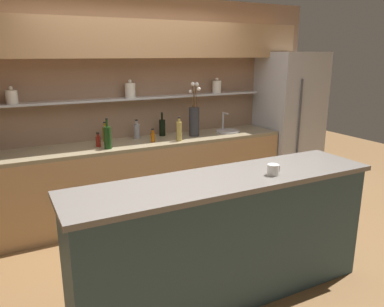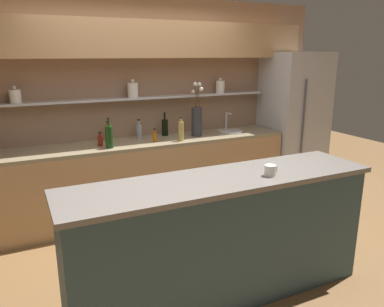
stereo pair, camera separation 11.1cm
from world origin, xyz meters
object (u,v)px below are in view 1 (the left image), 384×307
(refrigerator, at_px, (288,122))
(flower_vase, at_px, (194,119))
(coffee_mug, at_px, (273,170))
(bottle_oil_3, at_px, (105,134))
(bottle_wine_0, at_px, (162,127))
(bottle_sauce_1, at_px, (153,136))
(bottle_wine_5, at_px, (108,137))
(sink_fixture, at_px, (227,130))
(bottle_sauce_6, at_px, (98,141))
(bottle_spirit_4, at_px, (179,131))
(bottle_spirit_2, at_px, (137,131))

(refrigerator, distance_m, flower_vase, 1.53)
(coffee_mug, bearing_deg, bottle_oil_3, 109.17)
(bottle_wine_0, xyz_separation_m, bottle_sauce_1, (-0.24, -0.27, -0.04))
(coffee_mug, bearing_deg, bottle_wine_5, 114.24)
(sink_fixture, xyz_separation_m, bottle_wine_0, (-0.87, 0.17, 0.09))
(bottle_wine_5, xyz_separation_m, bottle_sauce_6, (-0.07, 0.14, -0.06))
(bottle_sauce_1, distance_m, bottle_spirit_4, 0.32)
(bottle_sauce_6, xyz_separation_m, coffee_mug, (0.88, -1.94, 0.08))
(bottle_spirit_2, height_order, coffee_mug, bottle_spirit_2)
(bottle_spirit_4, bearing_deg, refrigerator, 4.44)
(bottle_sauce_1, xyz_separation_m, bottle_spirit_4, (0.30, -0.08, 0.06))
(bottle_spirit_4, distance_m, bottle_wine_5, 0.86)
(bottle_spirit_2, distance_m, bottle_oil_3, 0.39)
(sink_fixture, relative_size, bottle_wine_0, 1.07)
(refrigerator, distance_m, bottle_oil_3, 2.62)
(bottle_wine_0, height_order, bottle_spirit_4, bottle_wine_0)
(bottle_spirit_2, bearing_deg, bottle_sauce_1, -69.47)
(flower_vase, relative_size, bottle_sauce_6, 4.23)
(bottle_wine_0, bearing_deg, bottle_wine_5, -156.61)
(bottle_oil_3, distance_m, coffee_mug, 2.28)
(bottle_sauce_1, bearing_deg, bottle_oil_3, 150.08)
(refrigerator, xyz_separation_m, bottle_wine_5, (-2.67, -0.13, 0.07))
(bottle_spirit_2, height_order, bottle_spirit_4, bottle_spirit_4)
(bottle_sauce_6, bearing_deg, bottle_spirit_4, -9.51)
(bottle_sauce_1, xyz_separation_m, coffee_mug, (0.26, -1.87, 0.08))
(bottle_spirit_2, bearing_deg, bottle_wine_5, -142.98)
(bottle_sauce_1, height_order, bottle_oil_3, bottle_oil_3)
(bottle_spirit_4, bearing_deg, flower_vase, 30.42)
(sink_fixture, height_order, bottle_sauce_1, sink_fixture)
(flower_vase, height_order, sink_fixture, flower_vase)
(bottle_wine_5, bearing_deg, bottle_spirit_4, -1.02)
(refrigerator, bearing_deg, bottle_spirit_2, 174.47)
(bottle_spirit_4, relative_size, bottle_wine_5, 0.85)
(coffee_mug, bearing_deg, bottle_spirit_4, 88.53)
(refrigerator, distance_m, sink_fixture, 1.01)
(flower_vase, distance_m, coffee_mug, 1.99)
(bottle_spirit_4, relative_size, bottle_sauce_6, 1.79)
(flower_vase, xyz_separation_m, bottle_wine_0, (-0.36, 0.19, -0.10))
(sink_fixture, xyz_separation_m, bottle_spirit_2, (-1.21, 0.17, 0.07))
(sink_fixture, height_order, bottle_wine_5, bottle_wine_5)
(flower_vase, distance_m, bottle_spirit_2, 0.73)
(bottle_spirit_2, bearing_deg, refrigerator, -5.53)
(bottle_sauce_1, distance_m, bottle_sauce_6, 0.63)
(bottle_spirit_2, height_order, bottle_oil_3, bottle_oil_3)
(bottle_spirit_4, relative_size, coffee_mug, 2.64)
(flower_vase, xyz_separation_m, sink_fixture, (0.51, 0.02, -0.19))
(flower_vase, height_order, bottle_sauce_1, flower_vase)
(bottle_sauce_6, bearing_deg, sink_fixture, 1.10)
(refrigerator, relative_size, sink_fixture, 6.11)
(refrigerator, distance_m, bottle_sauce_6, 2.74)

